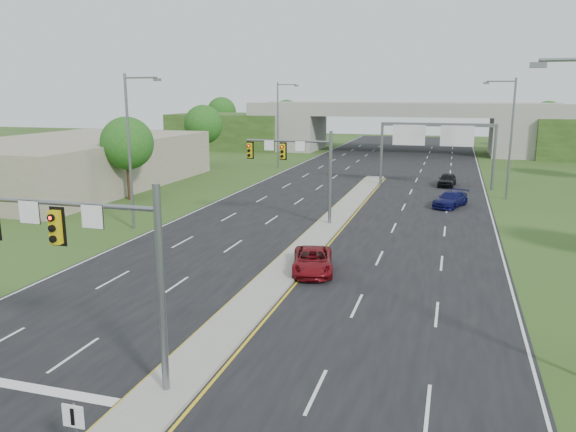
# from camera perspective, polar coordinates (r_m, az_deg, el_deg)

# --- Properties ---
(ground) EXTENTS (240.00, 240.00, 0.00)m
(ground) POSITION_cam_1_polar(r_m,az_deg,el_deg) (19.79, -12.23, -17.21)
(ground) COLOR #2A4317
(ground) RESTS_ON ground
(road) EXTENTS (24.00, 160.00, 0.02)m
(road) POSITION_cam_1_polar(r_m,az_deg,el_deg) (51.60, 6.61, 1.52)
(road) COLOR black
(road) RESTS_ON ground
(median) EXTENTS (2.00, 54.00, 0.16)m
(median) POSITION_cam_1_polar(r_m,az_deg,el_deg) (40.08, 3.62, -1.45)
(median) COLOR gray
(median) RESTS_ON road
(lane_markings) EXTENTS (23.72, 160.00, 0.01)m
(lane_markings) POSITION_cam_1_polar(r_m,az_deg,el_deg) (45.85, 4.55, 0.21)
(lane_markings) COLOR gold
(lane_markings) RESTS_ON road
(signal_mast_near) EXTENTS (6.62, 0.60, 7.00)m
(signal_mast_near) POSITION_cam_1_polar(r_m,az_deg,el_deg) (19.08, -18.98, -3.36)
(signal_mast_near) COLOR slate
(signal_mast_near) RESTS_ON ground
(signal_mast_far) EXTENTS (6.62, 0.60, 7.00)m
(signal_mast_far) POSITION_cam_1_polar(r_m,az_deg,el_deg) (41.63, 1.26, 5.56)
(signal_mast_far) COLOR slate
(signal_mast_far) RESTS_ON ground
(keep_right_sign) EXTENTS (0.60, 0.13, 2.20)m
(keep_right_sign) POSITION_cam_1_polar(r_m,az_deg,el_deg) (15.80, -20.83, -19.63)
(keep_right_sign) COLOR slate
(keep_right_sign) RESTS_ON ground
(sign_gantry) EXTENTS (11.58, 0.44, 6.67)m
(sign_gantry) POSITION_cam_1_polar(r_m,az_deg,el_deg) (60.07, 14.77, 7.76)
(sign_gantry) COLOR slate
(sign_gantry) RESTS_ON ground
(overpass) EXTENTS (80.00, 14.00, 8.10)m
(overpass) POSITION_cam_1_polar(r_m,az_deg,el_deg) (95.54, 11.43, 8.49)
(overpass) COLOR gray
(overpass) RESTS_ON ground
(lightpole_l_mid) EXTENTS (2.85, 0.25, 11.00)m
(lightpole_l_mid) POSITION_cam_1_polar(r_m,az_deg,el_deg) (41.40, -15.63, 6.99)
(lightpole_l_mid) COLOR slate
(lightpole_l_mid) RESTS_ON ground
(lightpole_l_far) EXTENTS (2.85, 0.25, 11.00)m
(lightpole_l_far) POSITION_cam_1_polar(r_m,az_deg,el_deg) (73.39, -0.89, 9.61)
(lightpole_l_far) COLOR slate
(lightpole_l_far) RESTS_ON ground
(lightpole_r_far) EXTENTS (2.85, 0.25, 11.00)m
(lightpole_r_far) POSITION_cam_1_polar(r_m,az_deg,el_deg) (55.27, 21.55, 7.84)
(lightpole_r_far) COLOR slate
(lightpole_r_far) RESTS_ON ground
(tree_l_near) EXTENTS (4.80, 4.80, 7.60)m
(tree_l_near) POSITION_cam_1_polar(r_m,az_deg,el_deg) (53.47, -16.03, 7.10)
(tree_l_near) COLOR #382316
(tree_l_near) RESTS_ON ground
(tree_l_mid) EXTENTS (5.20, 5.20, 8.12)m
(tree_l_mid) POSITION_cam_1_polar(r_m,az_deg,el_deg) (77.29, -8.58, 9.17)
(tree_l_mid) COLOR #382316
(tree_l_mid) RESTS_ON ground
(tree_back_a) EXTENTS (6.00, 6.00, 8.85)m
(tree_back_a) POSITION_cam_1_polar(r_m,az_deg,el_deg) (118.56, -6.76, 10.47)
(tree_back_a) COLOR #382316
(tree_back_a) RESTS_ON ground
(tree_back_b) EXTENTS (5.60, 5.60, 8.32)m
(tree_back_b) POSITION_cam_1_polar(r_m,az_deg,el_deg) (113.80, -0.16, 10.31)
(tree_back_b) COLOR #382316
(tree_back_b) RESTS_ON ground
(tree_back_c) EXTENTS (5.60, 5.60, 8.32)m
(tree_back_c) POSITION_cam_1_polar(r_m,az_deg,el_deg) (110.11, 24.87, 9.11)
(tree_back_c) COLOR #382316
(tree_back_c) RESTS_ON ground
(commercial_building) EXTENTS (18.00, 30.00, 5.00)m
(commercial_building) POSITION_cam_1_polar(r_m,az_deg,el_deg) (63.54, -21.14, 5.09)
(commercial_building) COLOR gray
(commercial_building) RESTS_ON ground
(car_far_a) EXTENTS (3.15, 5.01, 1.29)m
(car_far_a) POSITION_cam_1_polar(r_m,az_deg,el_deg) (30.96, 2.52, -4.55)
(car_far_a) COLOR maroon
(car_far_a) RESTS_ON road
(car_far_b) EXTENTS (3.35, 4.89, 1.32)m
(car_far_b) POSITION_cam_1_polar(r_m,az_deg,el_deg) (50.51, 16.19, 1.64)
(car_far_b) COLOR #0A0B41
(car_far_b) RESTS_ON road
(car_far_c) EXTENTS (2.03, 4.18, 1.38)m
(car_far_c) POSITION_cam_1_polar(r_m,az_deg,el_deg) (61.75, 15.86, 3.58)
(car_far_c) COLOR black
(car_far_c) RESTS_ON road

